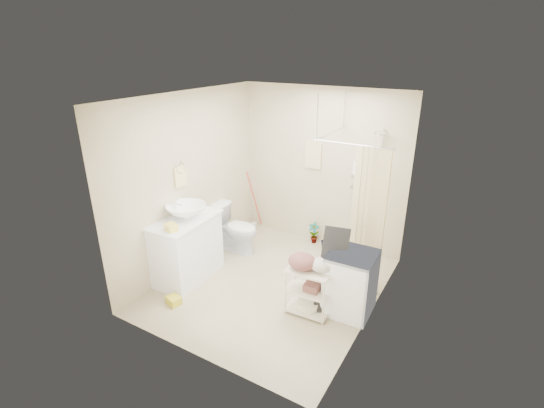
{
  "coord_description": "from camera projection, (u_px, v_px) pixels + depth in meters",
  "views": [
    {
      "loc": [
        2.41,
        -4.1,
        3.18
      ],
      "look_at": [
        -0.14,
        0.25,
        1.12
      ],
      "focal_mm": 26.0,
      "sensor_mm": 36.0,
      "label": 1
    }
  ],
  "objects": [
    {
      "name": "ceiling",
      "position": [
        272.0,
        97.0,
        4.62
      ],
      "size": [
        2.8,
        3.2,
        0.04
      ],
      "primitive_type": "cube",
      "color": "silver",
      "rests_on": "ground"
    },
    {
      "name": "potted_plant_a",
      "position": [
        314.0,
        233.0,
        6.72
      ],
      "size": [
        0.21,
        0.16,
        0.37
      ],
      "primitive_type": "imported",
      "rotation": [
        0.0,
        0.0,
        0.18
      ],
      "color": "#974428",
      "rests_on": "ground"
    },
    {
      "name": "wall_left",
      "position": [
        190.0,
        182.0,
        5.77
      ],
      "size": [
        0.04,
        3.2,
        2.6
      ],
      "primitive_type": "cube",
      "color": "beige",
      "rests_on": "ground"
    },
    {
      "name": "tp_holder",
      "position": [
        197.0,
        217.0,
        6.01
      ],
      "size": [
        0.08,
        0.12,
        0.14
      ],
      "primitive_type": null,
      "color": "white",
      "rests_on": "wall_left"
    },
    {
      "name": "laundry_rack",
      "position": [
        309.0,
        287.0,
        4.89
      ],
      "size": [
        0.56,
        0.34,
        0.75
      ],
      "primitive_type": null,
      "rotation": [
        0.0,
        0.0,
        0.05
      ],
      "color": "beige",
      "rests_on": "ground"
    },
    {
      "name": "towel_ring",
      "position": [
        180.0,
        175.0,
        5.54
      ],
      "size": [
        0.04,
        0.22,
        0.34
      ],
      "primitive_type": null,
      "color": "#EBDB88",
      "rests_on": "wall_left"
    },
    {
      "name": "floor_basket",
      "position": [
        173.0,
        299.0,
        5.16
      ],
      "size": [
        0.31,
        0.27,
        0.15
      ],
      "primitive_type": "cube",
      "rotation": [
        0.0,
        0.0,
        -0.25
      ],
      "color": "gold",
      "rests_on": "ground"
    },
    {
      "name": "floor",
      "position": [
        272.0,
        285.0,
        5.6
      ],
      "size": [
        3.2,
        3.2,
        0.0
      ],
      "primitive_type": "plane",
      "color": "tan",
      "rests_on": "ground"
    },
    {
      "name": "shower",
      "position": [
        360.0,
        204.0,
        5.65
      ],
      "size": [
        1.1,
        1.1,
        2.1
      ],
      "primitive_type": null,
      "color": "white",
      "rests_on": "ground"
    },
    {
      "name": "wall_back",
      "position": [
        322.0,
        169.0,
        6.39
      ],
      "size": [
        2.8,
        0.04,
        2.6
      ],
      "primitive_type": "cube",
      "color": "beige",
      "rests_on": "ground"
    },
    {
      "name": "sink",
      "position": [
        186.0,
        211.0,
        5.46
      ],
      "size": [
        0.59,
        0.59,
        0.19
      ],
      "primitive_type": "imported",
      "rotation": [
        0.0,
        0.0,
        0.08
      ],
      "color": "white",
      "rests_on": "vanity"
    },
    {
      "name": "hanging_towel",
      "position": [
        313.0,
        156.0,
        6.37
      ],
      "size": [
        0.28,
        0.03,
        0.42
      ],
      "primitive_type": "cube",
      "color": "beige",
      "rests_on": "wall_back"
    },
    {
      "name": "mop",
      "position": [
        253.0,
        200.0,
        7.11
      ],
      "size": [
        0.11,
        0.11,
        1.12
      ],
      "primitive_type": null,
      "rotation": [
        0.0,
        0.0,
        -0.01
      ],
      "color": "red",
      "rests_on": "ground"
    },
    {
      "name": "ironing_board",
      "position": [
        332.0,
        270.0,
        4.89
      ],
      "size": [
        0.33,
        0.24,
        1.14
      ],
      "primitive_type": null,
      "rotation": [
        0.0,
        0.0,
        0.52
      ],
      "color": "black",
      "rests_on": "ground"
    },
    {
      "name": "shampoo_bottle_a",
      "position": [
        356.0,
        166.0,
        5.99
      ],
      "size": [
        0.12,
        0.12,
        0.27
      ],
      "primitive_type": "imported",
      "rotation": [
        0.0,
        0.0,
        0.19
      ],
      "color": "white",
      "rests_on": "shower"
    },
    {
      "name": "wall_front",
      "position": [
        189.0,
        252.0,
        3.83
      ],
      "size": [
        2.8,
        0.04,
        2.6
      ],
      "primitive_type": "cube",
      "color": "beige",
      "rests_on": "ground"
    },
    {
      "name": "potted_plant_b",
      "position": [
        326.0,
        240.0,
        6.55
      ],
      "size": [
        0.17,
        0.14,
        0.3
      ],
      "primitive_type": "imported",
      "rotation": [
        0.0,
        0.0,
        -0.03
      ],
      "color": "#9A4728",
      "rests_on": "ground"
    },
    {
      "name": "shampoo_bottle_b",
      "position": [
        363.0,
        170.0,
        5.95
      ],
      "size": [
        0.09,
        0.09,
        0.18
      ],
      "primitive_type": "imported",
      "rotation": [
        0.0,
        0.0,
        0.12
      ],
      "color": "#405BA0",
      "rests_on": "shower"
    },
    {
      "name": "vanity",
      "position": [
        187.0,
        248.0,
        5.63
      ],
      "size": [
        0.65,
        1.09,
        0.93
      ],
      "primitive_type": "cube",
      "rotation": [
        0.0,
        0.0,
        0.05
      ],
      "color": "white",
      "rests_on": "ground"
    },
    {
      "name": "washing_machine",
      "position": [
        351.0,
        283.0,
        4.92
      ],
      "size": [
        0.58,
        0.6,
        0.82
      ],
      "primitive_type": "cube",
      "rotation": [
        0.0,
        0.0,
        0.03
      ],
      "color": "white",
      "rests_on": "ground"
    },
    {
      "name": "toilet",
      "position": [
        236.0,
        228.0,
        6.42
      ],
      "size": [
        0.77,
        0.45,
        0.78
      ],
      "primitive_type": "imported",
      "rotation": [
        0.0,
        0.0,
        1.59
      ],
      "color": "white",
      "rests_on": "ground"
    },
    {
      "name": "counter_basket",
      "position": [
        171.0,
        227.0,
        5.1
      ],
      "size": [
        0.19,
        0.17,
        0.09
      ],
      "primitive_type": "cube",
      "rotation": [
        0.0,
        0.0,
        -0.31
      ],
      "color": "#E4D04C",
      "rests_on": "vanity"
    },
    {
      "name": "wall_right",
      "position": [
        378.0,
        223.0,
        4.45
      ],
      "size": [
        0.04,
        3.2,
        2.6
      ],
      "primitive_type": "cube",
      "color": "beige",
      "rests_on": "ground"
    }
  ]
}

